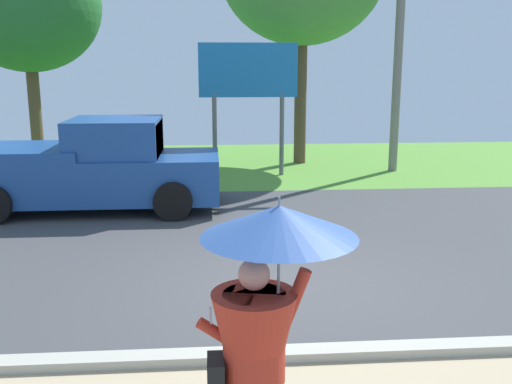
# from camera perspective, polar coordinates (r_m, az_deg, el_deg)

# --- Properties ---
(ground_plane) EXTENTS (40.00, 22.00, 0.20)m
(ground_plane) POSITION_cam_1_polar(r_m,az_deg,el_deg) (10.88, 1.21, -3.64)
(ground_plane) COLOR #424244
(monk_pedestrian) EXTENTS (1.11, 1.07, 2.13)m
(monk_pedestrian) POSITION_cam_1_polar(r_m,az_deg,el_deg) (4.17, 0.43, -13.99)
(monk_pedestrian) COLOR #B22D1E
(monk_pedestrian) RESTS_ON ground_plane
(pickup_truck) EXTENTS (5.20, 2.28, 1.88)m
(pickup_truck) POSITION_cam_1_polar(r_m,az_deg,el_deg) (12.41, -15.67, 2.29)
(pickup_truck) COLOR #1E478C
(pickup_truck) RESTS_ON ground_plane
(utility_pole) EXTENTS (1.80, 0.24, 7.79)m
(utility_pole) POSITION_cam_1_polar(r_m,az_deg,el_deg) (16.65, 13.99, 15.98)
(utility_pole) COLOR gray
(utility_pole) RESTS_ON ground_plane
(roadside_billboard) EXTENTS (2.60, 0.12, 3.50)m
(roadside_billboard) POSITION_cam_1_polar(r_m,az_deg,el_deg) (15.48, -0.77, 10.97)
(roadside_billboard) COLOR slate
(roadside_billboard) RESTS_ON ground_plane
(tree_left_far) EXTENTS (4.24, 4.24, 6.57)m
(tree_left_far) POSITION_cam_1_polar(r_m,az_deg,el_deg) (18.74, -21.65, 16.75)
(tree_left_far) COLOR brown
(tree_left_far) RESTS_ON ground_plane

